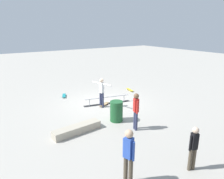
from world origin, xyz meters
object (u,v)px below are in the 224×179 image
object	(u,v)px
skater_main	(102,91)
loose_skateboard_yellow	(130,90)
bystander_black_shirt	(194,146)
bystander_blue_shirt	(129,154)
loose_skateboard_teal	(64,95)
grind_rail	(107,101)
trash_bin	(116,111)
skate_ledge	(77,129)
skateboard_main	(104,104)
bystander_red_shirt	(136,109)

from	to	relation	value
skater_main	loose_skateboard_yellow	size ratio (longest dim) A/B	2.03
bystander_black_shirt	bystander_blue_shirt	distance (m)	2.14
loose_skateboard_yellow	loose_skateboard_teal	bearing A→B (deg)	-96.37
skater_main	loose_skateboard_teal	xyz separation A→B (m)	(1.11, -2.95, -0.90)
grind_rail	trash_bin	distance (m)	2.42
grind_rail	loose_skateboard_yellow	size ratio (longest dim) A/B	3.44
loose_skateboard_yellow	loose_skateboard_teal	xyz separation A→B (m)	(4.39, -1.33, 0.00)
skate_ledge	skater_main	xyz separation A→B (m)	(-2.41, -2.00, 0.81)
skateboard_main	loose_skateboard_teal	world-z (taller)	same
skate_ledge	loose_skateboard_yellow	distance (m)	6.74
loose_skateboard_teal	loose_skateboard_yellow	bearing A→B (deg)	95.74
skater_main	loose_skateboard_yellow	xyz separation A→B (m)	(-3.28, -1.62, -0.90)
grind_rail	skate_ledge	distance (m)	3.74
bystander_blue_shirt	skate_ledge	bearing A→B (deg)	-18.54
skate_ledge	bystander_red_shirt	bearing A→B (deg)	153.59
skate_ledge	trash_bin	xyz separation A→B (m)	(-2.07, -0.05, 0.33)
bystander_black_shirt	bystander_blue_shirt	size ratio (longest dim) A/B	0.87
bystander_blue_shirt	bystander_red_shirt	bearing A→B (deg)	-61.23
skateboard_main	bystander_black_shirt	bearing A→B (deg)	-121.42
bystander_black_shirt	loose_skateboard_yellow	size ratio (longest dim) A/B	1.80
skater_main	loose_skateboard_yellow	distance (m)	3.77
skateboard_main	bystander_blue_shirt	xyz separation A→B (m)	(2.68, 5.71, 0.90)
skateboard_main	bystander_blue_shirt	distance (m)	6.38
grind_rail	bystander_black_shirt	bearing A→B (deg)	94.44
loose_skateboard_teal	grind_rail	bearing A→B (deg)	54.65
skate_ledge	bystander_black_shirt	distance (m)	4.71
bystander_red_shirt	loose_skateboard_yellow	bearing A→B (deg)	-17.59
bystander_black_shirt	trash_bin	bearing A→B (deg)	-75.37
grind_rail	skater_main	world-z (taller)	skater_main
bystander_red_shirt	skate_ledge	bearing A→B (deg)	81.75
grind_rail	skate_ledge	bearing A→B (deg)	50.35
skate_ledge	skater_main	world-z (taller)	skater_main
loose_skateboard_teal	bystander_black_shirt	bearing A→B (deg)	27.12
skater_main	trash_bin	world-z (taller)	skater_main
loose_skateboard_yellow	trash_bin	world-z (taller)	trash_bin
skateboard_main	bystander_black_shirt	size ratio (longest dim) A/B	0.54
loose_skateboard_yellow	trash_bin	xyz separation A→B (m)	(3.62, 3.56, 0.42)
skater_main	bystander_black_shirt	distance (m)	6.22
skater_main	trash_bin	size ratio (longest dim) A/B	1.68
bystander_black_shirt	loose_skateboard_yellow	bearing A→B (deg)	-99.75
grind_rail	bystander_red_shirt	bearing A→B (deg)	91.37
trash_bin	grind_rail	bearing A→B (deg)	-111.75
skate_ledge	loose_skateboard_yellow	size ratio (longest dim) A/B	2.60
skateboard_main	loose_skateboard_teal	distance (m)	3.13
trash_bin	loose_skateboard_teal	bearing A→B (deg)	-80.99
skater_main	loose_skateboard_teal	bearing A→B (deg)	3.30
skater_main	bystander_black_shirt	xyz separation A→B (m)	(0.40, 6.21, -0.13)
bystander_blue_shirt	loose_skateboard_teal	bearing A→B (deg)	-26.88
loose_skateboard_yellow	skate_ledge	bearing A→B (deg)	-47.06
bystander_red_shirt	loose_skateboard_yellow	size ratio (longest dim) A/B	2.03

